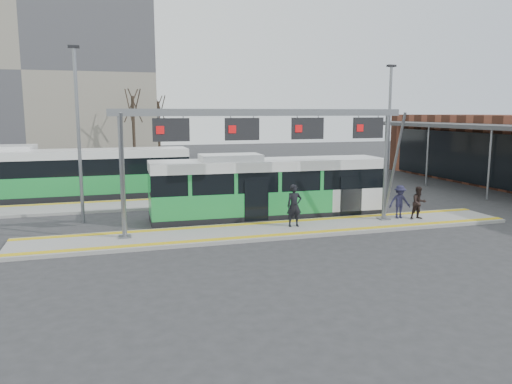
# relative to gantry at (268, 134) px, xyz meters

# --- Properties ---
(ground) EXTENTS (120.00, 120.00, 0.00)m
(ground) POSITION_rel_gantry_xyz_m (0.35, -0.25, -4.30)
(ground) COLOR #2D2D30
(ground) RESTS_ON ground
(platform_main) EXTENTS (22.00, 3.00, 0.15)m
(platform_main) POSITION_rel_gantry_xyz_m (0.35, -0.25, -4.22)
(platform_main) COLOR gray
(platform_main) RESTS_ON ground
(platform_second) EXTENTS (20.00, 3.00, 0.15)m
(platform_second) POSITION_rel_gantry_xyz_m (-3.65, 7.75, -4.22)
(platform_second) COLOR gray
(platform_second) RESTS_ON ground
(tactile_main) EXTENTS (22.00, 2.65, 0.02)m
(tactile_main) POSITION_rel_gantry_xyz_m (0.35, -0.25, -4.14)
(tactile_main) COLOR gold
(tactile_main) RESTS_ON platform_main
(tactile_second) EXTENTS (20.00, 0.35, 0.02)m
(tactile_second) POSITION_rel_gantry_xyz_m (-3.65, 8.90, -4.14)
(tactile_second) COLOR gold
(tactile_second) RESTS_ON platform_second
(gantry) EXTENTS (13.00, 1.68, 5.20)m
(gantry) POSITION_rel_gantry_xyz_m (0.00, 0.00, 0.00)
(gantry) COLOR slate
(gantry) RESTS_ON platform_main
(apartment_block) EXTENTS (24.50, 12.50, 18.40)m
(apartment_block) POSITION_rel_gantry_xyz_m (-13.65, 35.75, 4.91)
(apartment_block) COLOR gray
(apartment_block) RESTS_ON ground
(hero_bus) EXTENTS (11.73, 2.85, 3.20)m
(hero_bus) POSITION_rel_gantry_xyz_m (0.92, 2.75, -2.83)
(hero_bus) COLOR black
(hero_bus) RESTS_ON ground
(bg_bus_green) EXTENTS (11.89, 2.66, 2.97)m
(bg_bus_green) POSITION_rel_gantry_xyz_m (-7.71, 11.47, -2.83)
(bg_bus_green) COLOR black
(bg_bus_green) RESTS_ON ground
(passenger_a) EXTENTS (0.71, 0.48, 1.89)m
(passenger_a) POSITION_rel_gantry_xyz_m (1.20, -0.12, -3.20)
(passenger_a) COLOR black
(passenger_a) RESTS_ON platform_main
(passenger_b) EXTENTS (0.76, 0.59, 1.57)m
(passenger_b) POSITION_rel_gantry_xyz_m (7.47, -0.37, -3.37)
(passenger_b) COLOR black
(passenger_b) RESTS_ON platform_main
(passenger_c) EXTENTS (1.13, 0.78, 1.60)m
(passenger_c) POSITION_rel_gantry_xyz_m (6.69, 0.05, -3.35)
(passenger_c) COLOR #201F38
(passenger_c) RESTS_ON platform_main
(tree_left) EXTENTS (1.40, 1.40, 7.58)m
(tree_left) POSITION_rel_gantry_xyz_m (-4.11, 27.23, 1.45)
(tree_left) COLOR #382B21
(tree_left) RESTS_ON ground
(tree_mid) EXTENTS (1.40, 1.40, 7.15)m
(tree_mid) POSITION_rel_gantry_xyz_m (-1.28, 32.18, 1.12)
(tree_mid) COLOR #382B21
(tree_mid) RESTS_ON ground
(lamp_west) EXTENTS (0.50, 0.25, 8.19)m
(lamp_west) POSITION_rel_gantry_xyz_m (-7.91, 4.09, 0.04)
(lamp_west) COLOR slate
(lamp_west) RESTS_ON ground
(lamp_east) EXTENTS (0.50, 0.25, 7.85)m
(lamp_east) POSITION_rel_gantry_xyz_m (8.93, 4.89, -0.13)
(lamp_east) COLOR slate
(lamp_east) RESTS_ON ground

